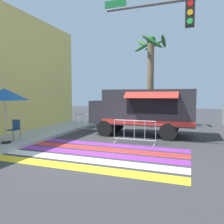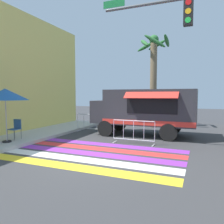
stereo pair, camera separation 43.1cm
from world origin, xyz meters
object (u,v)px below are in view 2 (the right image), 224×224
object	(u,v)px
traffic_signal_pole	(208,38)
patio_umbrella	(5,95)
barricade_side	(90,123)
palm_tree	(154,69)
folding_chair	(16,127)
barricade_front	(133,132)
food_truck	(143,108)

from	to	relation	value
traffic_signal_pole	patio_umbrella	size ratio (longest dim) A/B	2.61
barricade_side	palm_tree	world-z (taller)	palm_tree
folding_chair	barricade_side	distance (m)	4.14
barricade_side	palm_tree	xyz separation A→B (m)	(2.96, 3.30, 3.33)
barricade_front	barricade_side	xyz separation A→B (m)	(-3.22, 2.06, -0.01)
food_truck	folding_chair	world-z (taller)	food_truck
barricade_front	palm_tree	world-z (taller)	palm_tree
patio_umbrella	palm_tree	size ratio (longest dim) A/B	0.38
traffic_signal_pole	barricade_front	distance (m)	4.63
patio_umbrella	barricade_front	distance (m)	5.64
patio_umbrella	barricade_front	xyz separation A→B (m)	(4.87, 2.32, -1.64)
traffic_signal_pole	barricade_side	world-z (taller)	traffic_signal_pole
patio_umbrella	palm_tree	bearing A→B (deg)	59.04
barricade_side	folding_chair	bearing A→B (deg)	-116.26
barricade_front	barricade_side	bearing A→B (deg)	147.41
palm_tree	food_truck	bearing A→B (deg)	-87.85
barricade_side	patio_umbrella	bearing A→B (deg)	-110.62
food_truck	barricade_front	xyz separation A→B (m)	(0.15, -2.19, -0.93)
barricade_front	palm_tree	size ratio (longest dim) A/B	0.31
palm_tree	barricade_side	bearing A→B (deg)	-131.89
patio_umbrella	palm_tree	distance (m)	9.10
patio_umbrella	traffic_signal_pole	bearing A→B (deg)	11.84
food_truck	barricade_side	bearing A→B (deg)	-177.48
barricade_side	traffic_signal_pole	bearing A→B (deg)	-24.45
food_truck	folding_chair	distance (m)	6.28
folding_chair	barricade_front	world-z (taller)	barricade_front
patio_umbrella	folding_chair	xyz separation A→B (m)	(-0.18, 0.67, -1.47)
barricade_side	food_truck	bearing A→B (deg)	2.52
patio_umbrella	barricade_front	bearing A→B (deg)	25.45
folding_chair	barricade_front	size ratio (longest dim) A/B	0.48
barricade_front	barricade_side	distance (m)	3.82
traffic_signal_pole	barricade_front	xyz separation A→B (m)	(-2.84, 0.70, -3.59)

